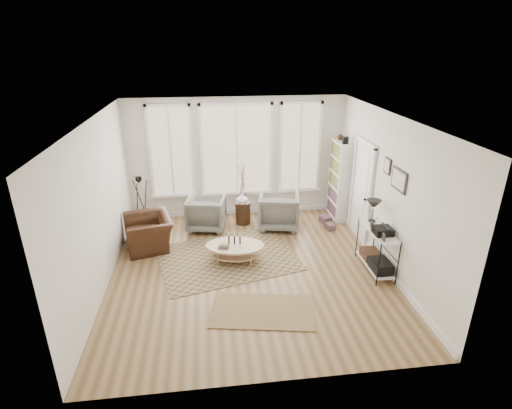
{
  "coord_description": "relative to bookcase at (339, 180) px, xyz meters",
  "views": [
    {
      "loc": [
        -0.71,
        -6.58,
        4.11
      ],
      "look_at": [
        0.2,
        0.6,
        1.1
      ],
      "focal_mm": 28.0,
      "sensor_mm": 36.0,
      "label": 1
    }
  ],
  "objects": [
    {
      "name": "door",
      "position": [
        0.13,
        -1.08,
        0.17
      ],
      "size": [
        0.09,
        1.06,
        2.22
      ],
      "color": "silver",
      "rests_on": "ground"
    },
    {
      "name": "wall_art",
      "position": [
        0.14,
        -2.49,
        0.92
      ],
      "size": [
        0.04,
        0.88,
        0.44
      ],
      "color": "black",
      "rests_on": "ground"
    },
    {
      "name": "rug_runner",
      "position": [
        -2.37,
        -3.53,
        -0.94
      ],
      "size": [
        1.8,
        1.2,
        0.01
      ],
      "primitive_type": "cube",
      "rotation": [
        0.0,
        0.0,
        -0.17
      ],
      "color": "brown",
      "rests_on": "ground"
    },
    {
      "name": "rug_main",
      "position": [
        -2.84,
        -1.73,
        -0.95
      ],
      "size": [
        3.06,
        2.57,
        0.01
      ],
      "primitive_type": "cube",
      "rotation": [
        0.0,
        0.0,
        0.24
      ],
      "color": "brown",
      "rests_on": "ground"
    },
    {
      "name": "side_table",
      "position": [
        -2.36,
        -0.1,
        -0.23
      ],
      "size": [
        0.36,
        0.36,
        1.5
      ],
      "color": "#351D10",
      "rests_on": "ground"
    },
    {
      "name": "bookcase",
      "position": [
        0.0,
        0.0,
        0.0
      ],
      "size": [
        0.31,
        0.85,
        2.06
      ],
      "color": "white",
      "rests_on": "ground"
    },
    {
      "name": "room",
      "position": [
        -2.42,
        -2.2,
        0.47
      ],
      "size": [
        5.5,
        5.54,
        2.9
      ],
      "color": "olive",
      "rests_on": "ground"
    },
    {
      "name": "low_shelf",
      "position": [
        -0.06,
        -2.52,
        -0.44
      ],
      "size": [
        0.38,
        1.08,
        1.3
      ],
      "color": "white",
      "rests_on": "ground"
    },
    {
      "name": "tripod_camera",
      "position": [
        -4.69,
        -0.15,
        -0.36
      ],
      "size": [
        0.45,
        0.45,
        1.29
      ],
      "color": "black",
      "rests_on": "ground"
    },
    {
      "name": "bay_window",
      "position": [
        -2.44,
        0.49,
        0.65
      ],
      "size": [
        4.14,
        0.12,
        2.24
      ],
      "color": "tan",
      "rests_on": "ground"
    },
    {
      "name": "armchair_right",
      "position": [
        -1.55,
        -0.42,
        -0.53
      ],
      "size": [
        1.06,
        1.08,
        0.84
      ],
      "primitive_type": "imported",
      "rotation": [
        0.0,
        0.0,
        2.95
      ],
      "color": "slate",
      "rests_on": "ground"
    },
    {
      "name": "armchair_left",
      "position": [
        -3.22,
        -0.28,
        -0.56
      ],
      "size": [
        0.99,
        1.01,
        0.79
      ],
      "primitive_type": "imported",
      "rotation": [
        0.0,
        0.0,
        2.95
      ],
      "color": "slate",
      "rests_on": "ground"
    },
    {
      "name": "book_stack_far",
      "position": [
        -0.39,
        -0.72,
        -0.88
      ],
      "size": [
        0.22,
        0.26,
        0.15
      ],
      "primitive_type": "cube",
      "rotation": [
        0.0,
        0.0,
        0.23
      ],
      "color": "brown",
      "rests_on": "ground"
    },
    {
      "name": "book_stack_near",
      "position": [
        -0.39,
        -0.34,
        -0.87
      ],
      "size": [
        0.27,
        0.31,
        0.17
      ],
      "primitive_type": "cube",
      "rotation": [
        0.0,
        0.0,
        0.24
      ],
      "color": "brown",
      "rests_on": "ground"
    },
    {
      "name": "accent_chair",
      "position": [
        -4.44,
        -1.04,
        -0.62
      ],
      "size": [
        1.24,
        1.14,
        0.68
      ],
      "primitive_type": "imported",
      "rotation": [
        0.0,
        0.0,
        -1.33
      ],
      "color": "#351D10",
      "rests_on": "ground"
    },
    {
      "name": "coffee_table",
      "position": [
        -2.7,
        -1.88,
        -0.67
      ],
      "size": [
        1.25,
        0.9,
        0.53
      ],
      "color": "tan",
      "rests_on": "ground"
    },
    {
      "name": "vase",
      "position": [
        -2.38,
        -0.21,
        -0.29
      ],
      "size": [
        0.28,
        0.28,
        0.26
      ],
      "primitive_type": "imported",
      "rotation": [
        0.0,
        0.0,
        0.09
      ],
      "color": "silver",
      "rests_on": "side_table"
    }
  ]
}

